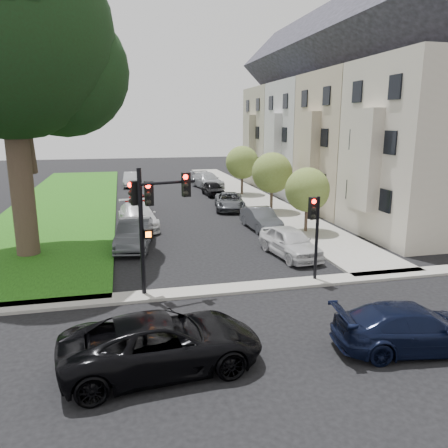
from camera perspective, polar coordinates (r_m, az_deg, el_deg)
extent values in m
plane|color=black|center=(15.85, 4.20, -11.11)|extent=(140.00, 140.00, 0.00)
cube|color=#1A3E0E|center=(38.60, -19.85, 2.74)|extent=(8.00, 44.00, 0.12)
cube|color=gray|center=(39.91, 3.23, 3.83)|extent=(3.50, 44.00, 0.12)
cube|color=gray|center=(17.60, 2.25, -8.34)|extent=(60.00, 1.00, 0.12)
cube|color=tan|center=(27.60, 24.91, 8.82)|extent=(7.00, 7.40, 10.00)
cube|color=black|center=(28.20, 26.50, 24.09)|extent=(7.00, 7.55, 7.00)
cube|color=tan|center=(25.46, 17.88, 8.00)|extent=(0.70, 2.20, 5.50)
cube|color=black|center=(25.56, 18.62, 10.22)|extent=(0.08, 3.60, 6.00)
cube|color=gray|center=(33.83, 17.07, 10.03)|extent=(7.00, 7.40, 10.00)
cube|color=black|center=(34.32, 17.97, 22.56)|extent=(7.00, 7.55, 7.00)
cube|color=gray|center=(32.11, 10.97, 9.33)|extent=(0.70, 2.20, 5.50)
cube|color=black|center=(32.19, 11.55, 11.09)|extent=(0.08, 3.60, 6.00)
cube|color=silver|center=(40.50, 11.71, 10.74)|extent=(7.00, 7.40, 10.00)
cube|color=black|center=(40.91, 12.22, 21.25)|extent=(7.00, 7.55, 7.00)
cube|color=silver|center=(39.07, 6.46, 10.12)|extent=(0.70, 2.20, 5.50)
cube|color=black|center=(39.13, 6.92, 11.58)|extent=(0.08, 3.60, 6.00)
cube|color=gray|center=(47.41, 7.87, 11.20)|extent=(7.00, 7.40, 10.00)
cube|color=black|center=(47.76, 8.16, 20.19)|extent=(7.00, 7.55, 7.00)
cube|color=gray|center=(46.20, 3.30, 10.63)|extent=(0.70, 2.20, 5.50)
cube|color=black|center=(46.25, 3.68, 11.87)|extent=(0.08, 3.60, 6.00)
cylinder|color=#443426|center=(23.15, -25.01, 5.65)|extent=(1.09, 1.09, 7.95)
sphere|color=black|center=(23.35, -26.64, 21.53)|extent=(9.54, 9.54, 9.54)
sphere|color=black|center=(23.78, -20.31, 18.26)|extent=(6.36, 6.36, 6.36)
cylinder|color=#443426|center=(26.55, 10.67, 0.82)|extent=(0.19, 0.19, 1.88)
sphere|color=olive|center=(26.25, 10.82, 4.43)|extent=(2.63, 2.63, 2.63)
cylinder|color=#443426|center=(32.26, 6.22, 3.33)|extent=(0.21, 0.21, 2.10)
sphere|color=olive|center=(31.99, 6.30, 6.67)|extent=(2.94, 2.94, 2.94)
cylinder|color=#443426|center=(39.91, 2.36, 5.29)|extent=(0.21, 0.21, 2.13)
sphere|color=olive|center=(39.69, 2.39, 8.03)|extent=(2.98, 2.98, 2.98)
cylinder|color=black|center=(16.49, -10.71, -1.29)|extent=(0.21, 0.21, 4.91)
cylinder|color=black|center=(16.20, -7.30, 5.39)|extent=(2.05, 0.60, 0.11)
cube|color=black|center=(16.20, -9.76, 3.95)|extent=(0.33, 0.31, 0.90)
cube|color=black|center=(16.30, -4.97, 5.15)|extent=(0.33, 0.31, 0.90)
cube|color=black|center=(16.41, -11.63, 3.99)|extent=(0.31, 0.33, 0.90)
sphere|color=#FF0C05|center=(16.02, -9.77, 4.94)|extent=(0.19, 0.19, 0.19)
sphere|color=black|center=(16.11, -9.69, 2.81)|extent=(0.19, 0.19, 0.19)
cube|color=black|center=(16.50, -9.89, -1.25)|extent=(0.38, 0.31, 0.36)
cube|color=#FF5905|center=(16.37, -9.86, -1.36)|extent=(0.21, 0.03, 0.21)
cylinder|color=black|center=(18.32, 12.00, -2.02)|extent=(0.15, 0.15, 3.60)
cube|color=black|center=(17.93, 11.51, 2.02)|extent=(0.32, 0.29, 0.90)
sphere|color=#FF0C05|center=(17.75, 11.75, 2.90)|extent=(0.19, 0.19, 0.19)
imported|color=black|center=(12.22, -8.02, -15.08)|extent=(5.60, 2.98, 1.50)
imported|color=black|center=(14.15, 23.46, -12.32)|extent=(4.86, 2.47, 1.35)
imported|color=silver|center=(21.81, 8.62, -2.35)|extent=(2.25, 4.48, 1.46)
imported|color=#3F4247|center=(27.09, 4.84, 0.67)|extent=(1.68, 4.19, 1.35)
imported|color=#3F4247|center=(33.27, 0.72, 2.99)|extent=(2.89, 4.90, 1.28)
imported|color=black|center=(39.71, -1.46, 4.65)|extent=(1.71, 3.86, 1.29)
imported|color=#999BA0|center=(44.49, -2.21, 5.73)|extent=(3.02, 5.61, 1.55)
imported|color=#3F4247|center=(23.48, -11.62, -1.30)|extent=(2.26, 4.77, 1.51)
imported|color=silver|center=(27.94, -11.22, 1.03)|extent=(2.60, 5.42, 1.52)
imported|color=maroon|center=(33.32, -11.39, 2.74)|extent=(2.09, 3.94, 1.28)
imported|color=#999BA0|center=(46.49, -11.96, 5.72)|extent=(1.88, 4.54, 1.46)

